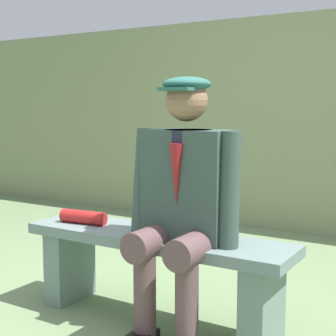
% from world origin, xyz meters
% --- Properties ---
extents(ground_plane, '(30.00, 30.00, 0.00)m').
position_xyz_m(ground_plane, '(0.00, 0.00, 0.00)').
color(ground_plane, '#688157').
extents(bench, '(1.49, 0.37, 0.48)m').
position_xyz_m(bench, '(0.00, 0.00, 0.33)').
color(bench, slate).
rests_on(bench, ground).
extents(seated_man, '(0.60, 0.52, 1.28)m').
position_xyz_m(seated_man, '(-0.20, 0.05, 0.70)').
color(seated_man, '#344740').
rests_on(seated_man, ground).
extents(rolled_magazine, '(0.28, 0.11, 0.08)m').
position_xyz_m(rolled_magazine, '(0.47, 0.03, 0.52)').
color(rolled_magazine, '#B21E1E').
rests_on(rolled_magazine, bench).
extents(stadium_wall, '(12.00, 0.24, 1.95)m').
position_xyz_m(stadium_wall, '(0.00, -2.38, 0.98)').
color(stadium_wall, '#76815B').
rests_on(stadium_wall, ground).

